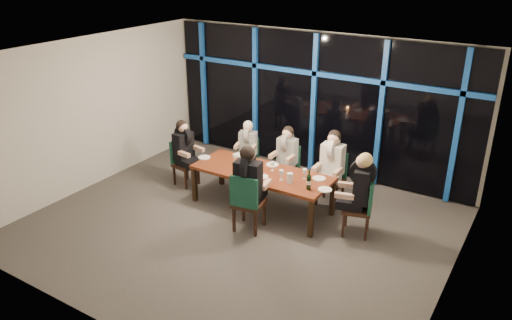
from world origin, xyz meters
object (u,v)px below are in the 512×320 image
object	(u,v)px
dining_table	(262,175)
chair_end_left	(183,160)
chair_far_mid	(288,165)
diner_far_mid	(287,149)
diner_near_mid	(249,175)
chair_far_left	(249,156)
diner_far_right	(332,157)
chair_near_mid	(247,200)
diner_end_left	(184,144)
chair_end_right	(363,205)
diner_far_left	(248,142)
diner_end_right	(360,182)
water_pitcher	(290,178)
wine_bottle	(309,182)
chair_far_right	(332,175)

from	to	relation	value
dining_table	chair_end_left	size ratio (longest dim) A/B	2.75
chair_far_mid	chair_end_left	distance (m)	2.16
diner_far_mid	diner_near_mid	distance (m)	1.71
diner_near_mid	chair_far_left	bearing A→B (deg)	-66.20
diner_far_mid	diner_far_right	xyz separation A→B (m)	(1.01, -0.09, 0.08)
chair_near_mid	diner_end_left	world-z (taller)	diner_end_left
dining_table	chair_end_right	size ratio (longest dim) A/B	2.55
diner_far_left	chair_near_mid	bearing A→B (deg)	-75.48
diner_far_mid	diner_far_right	size ratio (longest dim) A/B	0.91
dining_table	diner_far_left	world-z (taller)	diner_far_left
chair_end_right	diner_far_left	world-z (taller)	diner_far_left
chair_far_mid	diner_end_right	size ratio (longest dim) A/B	0.92
chair_far_left	chair_end_right	world-z (taller)	chair_end_right
chair_end_right	water_pitcher	size ratio (longest dim) A/B	5.64
diner_far_left	wine_bottle	bearing A→B (deg)	-48.72
chair_far_left	diner_near_mid	distance (m)	2.24
chair_far_mid	chair_near_mid	distance (m)	1.87
dining_table	chair_far_left	bearing A→B (deg)	132.62
chair_far_right	diner_end_right	xyz separation A→B (m)	(0.84, -0.85, 0.41)
diner_far_mid	chair_end_right	bearing A→B (deg)	-23.98
chair_end_left	chair_end_right	xyz separation A→B (m)	(3.86, 0.04, 0.04)
dining_table	chair_far_mid	xyz separation A→B (m)	(0.01, 1.00, -0.17)
diner_end_right	chair_far_left	bearing A→B (deg)	-124.82
chair_end_right	water_pitcher	bearing A→B (deg)	-94.75
dining_table	chair_near_mid	xyz separation A→B (m)	(0.23, -0.86, -0.08)
chair_near_mid	diner_far_left	distance (m)	2.20
diner_end_left	dining_table	bearing A→B (deg)	-82.78
chair_far_left	diner_end_left	world-z (taller)	diner_end_left
diner_far_left	diner_far_right	xyz separation A→B (m)	(1.96, -0.16, 0.14)
chair_far_mid	diner_end_left	distance (m)	2.13
chair_far_right	diner_near_mid	distance (m)	1.92
dining_table	water_pitcher	distance (m)	0.70
diner_near_mid	chair_end_right	bearing A→B (deg)	-162.71
chair_near_mid	diner_end_right	size ratio (longest dim) A/B	1.08
chair_near_mid	diner_far_mid	distance (m)	1.81
dining_table	chair_end_right	distance (m)	1.94
chair_far_mid	chair_far_right	world-z (taller)	chair_far_right
chair_far_right	water_pitcher	xyz separation A→B (m)	(-0.35, -1.07, 0.28)
chair_far_left	diner_far_left	world-z (taller)	diner_far_left
chair_far_mid	water_pitcher	xyz separation A→B (m)	(0.65, -1.15, 0.33)
chair_far_left	chair_far_mid	world-z (taller)	chair_far_mid
chair_near_mid	chair_end_right	bearing A→B (deg)	-160.16
dining_table	water_pitcher	bearing A→B (deg)	-12.69
chair_end_right	diner_far_right	distance (m)	1.24
chair_far_right	diner_far_right	size ratio (longest dim) A/B	1.03
chair_far_left	wine_bottle	size ratio (longest dim) A/B	2.51
dining_table	chair_end_left	world-z (taller)	chair_end_left
diner_far_right	chair_far_mid	bearing A→B (deg)	169.10
chair_end_left	diner_far_left	bearing A→B (deg)	-37.87
chair_far_right	water_pitcher	bearing A→B (deg)	-109.61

